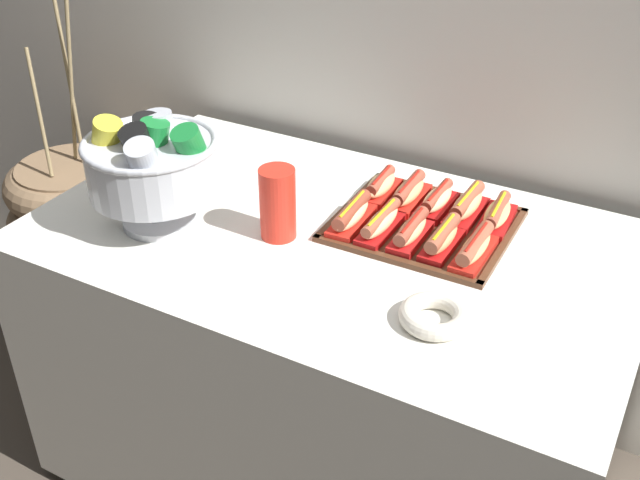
{
  "coord_description": "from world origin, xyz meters",
  "views": [
    {
      "loc": [
        0.7,
        -1.34,
        1.74
      ],
      "look_at": [
        -0.02,
        -0.04,
        0.79
      ],
      "focal_mm": 43.05,
      "sensor_mm": 36.0,
      "label": 1
    }
  ],
  "objects_px": {
    "hot_dog_4": "(475,248)",
    "hot_dog_7": "(437,200)",
    "floor_vase": "(85,252)",
    "hot_dog_6": "(408,193)",
    "hot_dog_0": "(352,215)",
    "cup_stack": "(278,203)",
    "donut": "(434,316)",
    "punch_bowl": "(152,163)",
    "hot_dog_1": "(381,223)",
    "hot_dog_5": "(381,186)",
    "hot_dog_9": "(497,215)",
    "hot_dog_2": "(411,231)",
    "hot_dog_8": "(467,206)",
    "buffet_table": "(332,358)",
    "serving_tray": "(423,226)",
    "hot_dog_3": "(442,239)"
  },
  "relations": [
    {
      "from": "hot_dog_4",
      "to": "hot_dog_7",
      "type": "relative_size",
      "value": 1.12
    },
    {
      "from": "floor_vase",
      "to": "hot_dog_6",
      "type": "height_order",
      "value": "floor_vase"
    },
    {
      "from": "floor_vase",
      "to": "hot_dog_0",
      "type": "bearing_deg",
      "value": -7.19
    },
    {
      "from": "cup_stack",
      "to": "donut",
      "type": "distance_m",
      "value": 0.46
    },
    {
      "from": "floor_vase",
      "to": "punch_bowl",
      "type": "distance_m",
      "value": 0.99
    },
    {
      "from": "hot_dog_1",
      "to": "cup_stack",
      "type": "height_order",
      "value": "cup_stack"
    },
    {
      "from": "donut",
      "to": "hot_dog_1",
      "type": "bearing_deg",
      "value": 133.29
    },
    {
      "from": "hot_dog_5",
      "to": "hot_dog_9",
      "type": "distance_m",
      "value": 0.3
    },
    {
      "from": "hot_dog_1",
      "to": "hot_dog_5",
      "type": "xyz_separation_m",
      "value": [
        -0.08,
        0.16,
        -0.0
      ]
    },
    {
      "from": "hot_dog_2",
      "to": "hot_dog_8",
      "type": "relative_size",
      "value": 0.93
    },
    {
      "from": "hot_dog_1",
      "to": "hot_dog_2",
      "type": "relative_size",
      "value": 1.08
    },
    {
      "from": "hot_dog_5",
      "to": "cup_stack",
      "type": "height_order",
      "value": "cup_stack"
    },
    {
      "from": "hot_dog_5",
      "to": "hot_dog_7",
      "type": "relative_size",
      "value": 1.0
    },
    {
      "from": "hot_dog_6",
      "to": "donut",
      "type": "height_order",
      "value": "hot_dog_6"
    },
    {
      "from": "buffet_table",
      "to": "floor_vase",
      "type": "distance_m",
      "value": 1.07
    },
    {
      "from": "hot_dog_8",
      "to": "hot_dog_9",
      "type": "distance_m",
      "value": 0.08
    },
    {
      "from": "hot_dog_0",
      "to": "hot_dog_9",
      "type": "bearing_deg",
      "value": 29.51
    },
    {
      "from": "floor_vase",
      "to": "hot_dog_2",
      "type": "bearing_deg",
      "value": -6.23
    },
    {
      "from": "floor_vase",
      "to": "hot_dog_7",
      "type": "relative_size",
      "value": 7.85
    },
    {
      "from": "hot_dog_7",
      "to": "hot_dog_0",
      "type": "bearing_deg",
      "value": -131.58
    },
    {
      "from": "punch_bowl",
      "to": "hot_dog_5",
      "type": "bearing_deg",
      "value": 42.24
    },
    {
      "from": "buffet_table",
      "to": "punch_bowl",
      "type": "relative_size",
      "value": 4.43
    },
    {
      "from": "hot_dog_5",
      "to": "hot_dog_7",
      "type": "xyz_separation_m",
      "value": [
        0.15,
        0.0,
        -0.0
      ]
    },
    {
      "from": "serving_tray",
      "to": "hot_dog_0",
      "type": "distance_m",
      "value": 0.17
    },
    {
      "from": "hot_dog_1",
      "to": "hot_dog_2",
      "type": "distance_m",
      "value": 0.08
    },
    {
      "from": "hot_dog_0",
      "to": "hot_dog_5",
      "type": "distance_m",
      "value": 0.17
    },
    {
      "from": "buffet_table",
      "to": "punch_bowl",
      "type": "bearing_deg",
      "value": -158.14
    },
    {
      "from": "hot_dog_3",
      "to": "hot_dog_9",
      "type": "xyz_separation_m",
      "value": [
        0.07,
        0.17,
        -0.0
      ]
    },
    {
      "from": "hot_dog_5",
      "to": "hot_dog_8",
      "type": "xyz_separation_m",
      "value": [
        0.22,
        0.0,
        0.0
      ]
    },
    {
      "from": "punch_bowl",
      "to": "hot_dog_2",
      "type": "bearing_deg",
      "value": 20.26
    },
    {
      "from": "hot_dog_0",
      "to": "floor_vase",
      "type": "bearing_deg",
      "value": 172.81
    },
    {
      "from": "buffet_table",
      "to": "hot_dog_2",
      "type": "bearing_deg",
      "value": 16.54
    },
    {
      "from": "hot_dog_3",
      "to": "hot_dog_2",
      "type": "bearing_deg",
      "value": -179.3
    },
    {
      "from": "hot_dog_7",
      "to": "punch_bowl",
      "type": "distance_m",
      "value": 0.68
    },
    {
      "from": "hot_dog_0",
      "to": "hot_dog_8",
      "type": "relative_size",
      "value": 1.03
    },
    {
      "from": "buffet_table",
      "to": "hot_dog_8",
      "type": "distance_m",
      "value": 0.53
    },
    {
      "from": "hot_dog_1",
      "to": "hot_dog_5",
      "type": "distance_m",
      "value": 0.18
    },
    {
      "from": "serving_tray",
      "to": "hot_dog_2",
      "type": "xyz_separation_m",
      "value": [
        0.0,
        -0.08,
        0.03
      ]
    },
    {
      "from": "floor_vase",
      "to": "hot_dog_9",
      "type": "xyz_separation_m",
      "value": [
        1.37,
        0.03,
        0.52
      ]
    },
    {
      "from": "hot_dog_4",
      "to": "donut",
      "type": "distance_m",
      "value": 0.25
    },
    {
      "from": "hot_dog_7",
      "to": "punch_bowl",
      "type": "relative_size",
      "value": 0.49
    },
    {
      "from": "hot_dog_5",
      "to": "punch_bowl",
      "type": "height_order",
      "value": "punch_bowl"
    },
    {
      "from": "hot_dog_1",
      "to": "hot_dog_7",
      "type": "relative_size",
      "value": 1.12
    },
    {
      "from": "hot_dog_3",
      "to": "punch_bowl",
      "type": "distance_m",
      "value": 0.68
    },
    {
      "from": "hot_dog_4",
      "to": "cup_stack",
      "type": "height_order",
      "value": "cup_stack"
    },
    {
      "from": "hot_dog_6",
      "to": "punch_bowl",
      "type": "bearing_deg",
      "value": -142.45
    },
    {
      "from": "hot_dog_3",
      "to": "hot_dog_7",
      "type": "relative_size",
      "value": 1.02
    },
    {
      "from": "floor_vase",
      "to": "donut",
      "type": "distance_m",
      "value": 1.52
    },
    {
      "from": "hot_dog_3",
      "to": "donut",
      "type": "relative_size",
      "value": 1.11
    },
    {
      "from": "hot_dog_5",
      "to": "hot_dog_0",
      "type": "bearing_deg",
      "value": -89.3
    }
  ]
}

